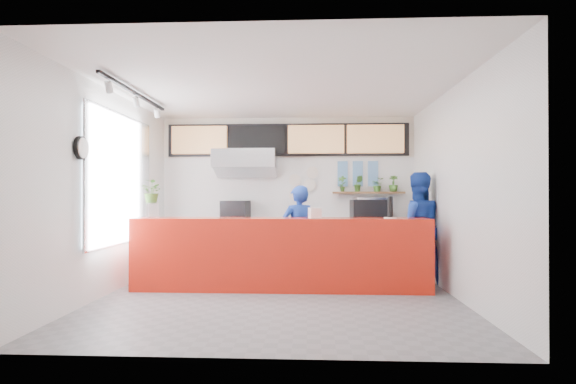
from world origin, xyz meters
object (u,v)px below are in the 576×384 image
at_px(service_counter, 281,254).
at_px(staff_right, 418,228).
at_px(espresso_machine, 370,212).
at_px(staff_center, 298,234).
at_px(panini_oven, 236,212).
at_px(pepper_mill, 390,207).

height_order(service_counter, staff_right, staff_right).
relative_size(service_counter, espresso_machine, 6.25).
bearing_deg(espresso_machine, staff_center, -141.83).
relative_size(service_counter, staff_right, 2.46).
xyz_separation_m(panini_oven, staff_right, (3.22, -1.16, -0.21)).
xyz_separation_m(panini_oven, pepper_mill, (2.65, -1.83, 0.15)).
distance_m(service_counter, staff_right, 2.35).
height_order(panini_oven, pepper_mill, pepper_mill).
height_order(service_counter, pepper_mill, pepper_mill).
bearing_deg(staff_center, espresso_machine, -162.15).
bearing_deg(staff_center, panini_oven, -67.63).
height_order(panini_oven, espresso_machine, espresso_machine).
bearing_deg(espresso_machine, service_counter, -135.29).
bearing_deg(panini_oven, staff_center, -38.42).
height_order(staff_right, pepper_mill, staff_right).
height_order(staff_center, pepper_mill, staff_center).
xyz_separation_m(service_counter, espresso_machine, (1.61, 1.80, 0.58)).
bearing_deg(service_counter, staff_center, 66.61).
bearing_deg(pepper_mill, service_counter, 178.84).
xyz_separation_m(staff_right, pepper_mill, (-0.57, -0.68, 0.36)).
distance_m(staff_center, pepper_mill, 1.61).
bearing_deg(panini_oven, pepper_mill, -29.26).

